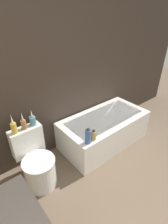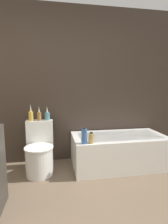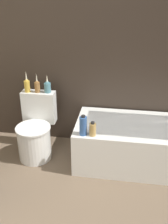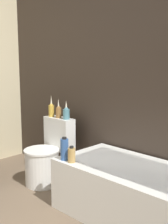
% 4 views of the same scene
% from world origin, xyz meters
% --- Properties ---
extents(wall_back_tiled, '(6.40, 0.06, 2.60)m').
position_xyz_m(wall_back_tiled, '(0.00, 2.09, 1.30)').
color(wall_back_tiled, '#332821').
rests_on(wall_back_tiled, ground_plane).
extents(bathtub, '(1.48, 0.76, 0.51)m').
position_xyz_m(bathtub, '(0.81, 1.67, 0.26)').
color(bathtub, white).
rests_on(bathtub, ground).
extents(toilet, '(0.41, 0.56, 0.76)m').
position_xyz_m(toilet, '(-0.44, 1.64, 0.31)').
color(toilet, white).
rests_on(toilet, ground).
extents(vase_gold, '(0.07, 0.07, 0.26)m').
position_xyz_m(vase_gold, '(-0.56, 1.82, 0.85)').
color(vase_gold, gold).
rests_on(vase_gold, toilet).
extents(vase_silver, '(0.07, 0.07, 0.23)m').
position_xyz_m(vase_silver, '(-0.44, 1.83, 0.84)').
color(vase_silver, olive).
rests_on(vase_silver, toilet).
extents(vase_bronze, '(0.08, 0.08, 0.22)m').
position_xyz_m(vase_bronze, '(-0.31, 1.85, 0.84)').
color(vase_bronze, teal).
rests_on(vase_bronze, toilet).
extents(shampoo_bottle_tall, '(0.08, 0.08, 0.23)m').
position_xyz_m(shampoo_bottle_tall, '(0.19, 1.36, 0.61)').
color(shampoo_bottle_tall, '#335999').
rests_on(shampoo_bottle_tall, bathtub).
extents(shampoo_bottle_short, '(0.07, 0.07, 0.16)m').
position_xyz_m(shampoo_bottle_short, '(0.29, 1.36, 0.58)').
color(shampoo_bottle_short, tan).
rests_on(shampoo_bottle_short, bathtub).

